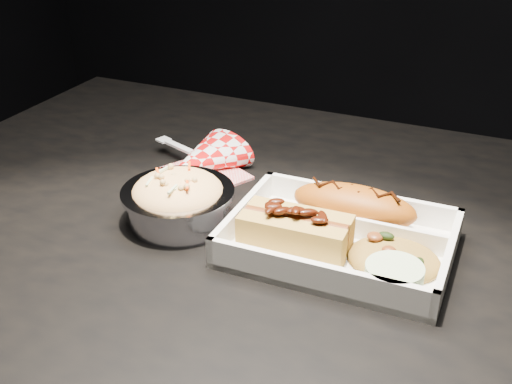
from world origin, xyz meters
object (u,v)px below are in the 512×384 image
fried_pastry (354,205)px  napkin_fork (203,160)px  dining_table (303,293)px  hotdog (295,229)px  foil_coleslaw_cup (178,198)px  food_tray (340,243)px

fried_pastry → napkin_fork: size_ratio=0.87×
dining_table → hotdog: (0.00, -0.05, 0.12)m
fried_pastry → napkin_fork: 0.25m
foil_coleslaw_cup → napkin_fork: size_ratio=0.79×
dining_table → food_tray: size_ratio=4.76×
napkin_fork → hotdog: bearing=-16.4°
dining_table → fried_pastry: fried_pastry is taller
fried_pastry → hotdog: (-0.04, -0.08, 0.00)m
food_tray → foil_coleslaw_cup: (-0.20, -0.02, 0.02)m
food_tray → foil_coleslaw_cup: bearing=-175.8°
dining_table → foil_coleslaw_cup: size_ratio=8.64×
fried_pastry → foil_coleslaw_cup: 0.21m
hotdog → fried_pastry: bearing=60.1°
dining_table → food_tray: food_tray is taller
hotdog → napkin_fork: napkin_fork is taller
hotdog → foil_coleslaw_cup: size_ratio=0.90×
fried_pastry → foil_coleslaw_cup: (-0.20, -0.07, 0.00)m
foil_coleslaw_cup → napkin_fork: bearing=106.4°
dining_table → napkin_fork: 0.24m
foil_coleslaw_cup → fried_pastry: bearing=19.8°
food_tray → napkin_fork: bearing=152.6°
hotdog → foil_coleslaw_cup: 0.16m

